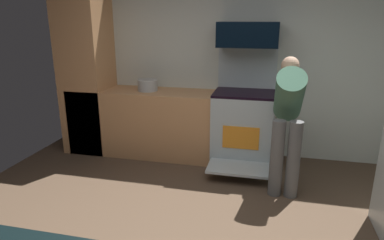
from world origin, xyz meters
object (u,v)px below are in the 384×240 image
at_px(person_cook, 288,114).
at_px(stock_pot, 148,85).
at_px(oven_range, 243,125).
at_px(microwave, 248,35).

distance_m(person_cook, stock_pot, 1.92).
bearing_deg(stock_pot, oven_range, -0.69).
bearing_deg(person_cook, oven_range, 129.04).
height_order(oven_range, person_cook, oven_range).
xyz_separation_m(microwave, stock_pot, (-1.30, -0.08, -0.67)).
relative_size(microwave, person_cook, 0.52).
bearing_deg(stock_pot, person_cook, -19.57).
height_order(microwave, person_cook, microwave).
bearing_deg(person_cook, microwave, 125.13).
relative_size(person_cook, stock_pot, 5.37).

